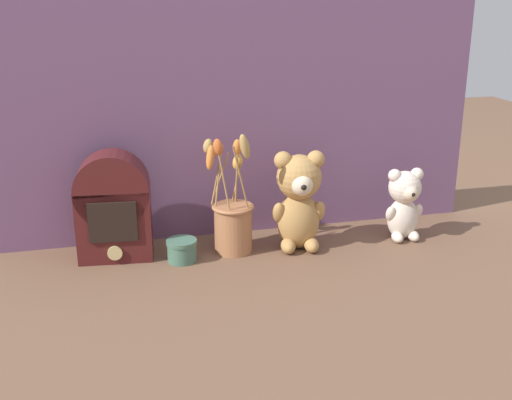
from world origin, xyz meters
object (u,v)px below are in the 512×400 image
object	(u,v)px
vintage_radio	(113,206)
teddy_bear_medium	(404,203)
flower_vase	(232,218)
teddy_bear_large	(299,199)
decorative_tin_tall	(182,250)

from	to	relation	value
vintage_radio	teddy_bear_medium	bearing A→B (deg)	-4.50
flower_vase	vintage_radio	xyz separation A→B (m)	(-0.29, 0.03, 0.04)
teddy_bear_large	decorative_tin_tall	xyz separation A→B (m)	(-0.31, -0.01, -0.11)
vintage_radio	decorative_tin_tall	world-z (taller)	vintage_radio
teddy_bear_medium	flower_vase	size ratio (longest dim) A/B	0.61
teddy_bear_large	flower_vase	world-z (taller)	flower_vase
teddy_bear_large	vintage_radio	distance (m)	0.47
teddy_bear_medium	flower_vase	world-z (taller)	flower_vase
flower_vase	decorative_tin_tall	size ratio (longest dim) A/B	4.23
teddy_bear_medium	decorative_tin_tall	distance (m)	0.61
teddy_bear_large	vintage_radio	world-z (taller)	vintage_radio
flower_vase	teddy_bear_medium	bearing A→B (deg)	-3.36
decorative_tin_tall	teddy_bear_medium	bearing A→B (deg)	0.15
vintage_radio	decorative_tin_tall	xyz separation A→B (m)	(0.16, -0.06, -0.11)
flower_vase	decorative_tin_tall	xyz separation A→B (m)	(-0.14, -0.03, -0.06)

